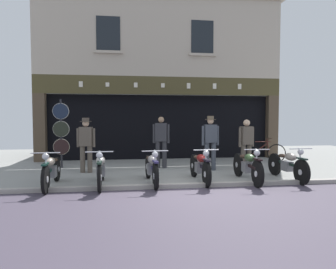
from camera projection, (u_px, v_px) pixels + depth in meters
The scene contains 15 objects.
ground at pixel (197, 201), 6.26m from camera, with size 21.80×22.00×0.18m.
shop_facade at pixel (157, 116), 14.05m from camera, with size 10.10×4.42×6.65m.
motorcycle_far_left at pixel (51, 170), 7.34m from camera, with size 0.62×2.01×0.91m.
motorcycle_left at pixel (101, 169), 7.47m from camera, with size 0.62×2.01×0.92m.
motorcycle_center_left at pixel (152, 167), 7.74m from camera, with size 0.62×2.05×0.92m.
motorcycle_center at pixel (200, 166), 7.95m from camera, with size 0.62×1.98×0.91m.
motorcycle_center_right at pixel (247, 165), 7.97m from camera, with size 0.62×2.09×0.93m.
motorcycle_right at pixel (288, 164), 8.22m from camera, with size 0.62×1.97×0.91m.
salesman_left at pixel (86, 142), 9.28m from camera, with size 0.56×0.34×1.67m.
shopkeeper_center at pixel (161, 140), 10.16m from camera, with size 0.55×0.29×1.71m.
salesman_right at pixel (210, 140), 9.67m from camera, with size 0.56×0.33×1.73m.
assistant_far_right at pixel (246, 142), 9.84m from camera, with size 0.55×0.29×1.62m.
tyre_sign_pole at pixel (61, 130), 10.16m from camera, with size 0.54×0.06×2.29m.
advert_board_near at pixel (213, 120), 12.79m from camera, with size 0.75×0.03×1.06m.
leaning_bicycle at pixel (263, 152), 11.59m from camera, with size 1.70×0.52×0.94m.
Camera 1 is at (-1.44, -7.02, 1.66)m, focal length 32.64 mm.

